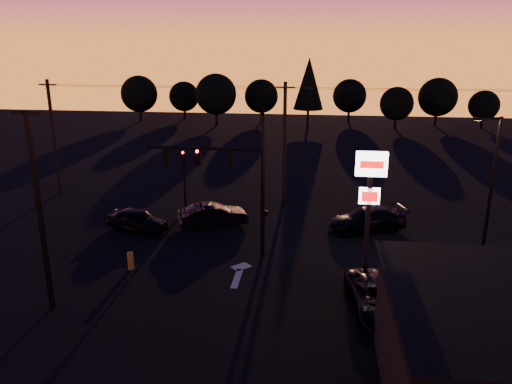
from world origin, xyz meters
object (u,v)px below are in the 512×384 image
traffic_signal_mast (234,172)px  car_left (137,220)px  bollard (131,261)px  suv_parked (378,297)px  parking_lot_light (38,200)px  car_mid (213,215)px  car_right (367,220)px  secondary_signal (184,171)px  pylon_sign (370,190)px  streetlight (491,182)px

traffic_signal_mast → car_left: (-6.90, 2.95, -4.23)m
bollard → suv_parked: size_ratio=0.19×
parking_lot_light → car_mid: 13.29m
traffic_signal_mast → parking_lot_light: bearing=-136.6°
car_right → car_left: bearing=-103.4°
parking_lot_light → traffic_signal_mast: bearing=43.4°
traffic_signal_mast → secondary_signal: traffic_signal_mast is taller
car_right → suv_parked: car_right is taller
parking_lot_light → car_right: 19.79m
secondary_signal → car_mid: secondary_signal is taller
car_right → suv_parked: (-0.40, -10.19, -0.03)m
bollard → car_right: (13.15, 7.33, 0.26)m
pylon_sign → streetlight: size_ratio=0.85×
traffic_signal_mast → pylon_sign: size_ratio=1.26×
car_mid → suv_parked: (9.65, -9.80, -0.04)m
secondary_signal → car_mid: size_ratio=0.96×
traffic_signal_mast → car_left: 8.61m
car_right → bollard: bearing=-81.2°
traffic_signal_mast → bollard: (-5.28, -2.59, -4.46)m
traffic_signal_mast → streetlight: traffic_signal_mast is taller
pylon_sign → bollard: 13.15m
parking_lot_light → car_left: size_ratio=2.19×
bollard → car_left: bearing=106.3°
secondary_signal → car_right: secondary_signal is taller
streetlight → bollard: size_ratio=8.34×
pylon_sign → suv_parked: bearing=-82.8°
pylon_sign → car_mid: bearing=143.6°
secondary_signal → parking_lot_light: bearing=-99.8°
car_mid → car_right: bearing=-111.1°
secondary_signal → traffic_signal_mast: bearing=-56.8°
parking_lot_light → suv_parked: bearing=5.9°
traffic_signal_mast → streetlight: bearing=6.1°
pylon_sign → car_left: bearing=158.8°
parking_lot_light → suv_parked: (14.87, 1.55, -4.56)m
pylon_sign → suv_parked: pylon_sign is taller
pylon_sign → car_left: pylon_sign is taller
streetlight → secondary_signal: bearing=162.4°
car_left → car_mid: (4.72, 1.41, 0.04)m
streetlight → car_mid: bearing=170.0°
pylon_sign → car_mid: (-9.28, 6.85, -4.16)m
car_right → traffic_signal_mast: bearing=-79.3°
car_left → suv_parked: size_ratio=0.81×
car_left → streetlight: bearing=-74.9°
parking_lot_light → pylon_sign: (14.50, 4.50, -0.36)m
secondary_signal → car_mid: (2.72, -3.14, -2.11)m
car_left → suv_parked: bearing=-101.2°
traffic_signal_mast → parking_lot_light: parking_lot_light is taller
secondary_signal → bollard: size_ratio=4.53×
bollard → car_left: car_left is taller
streetlight → car_mid: 16.84m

